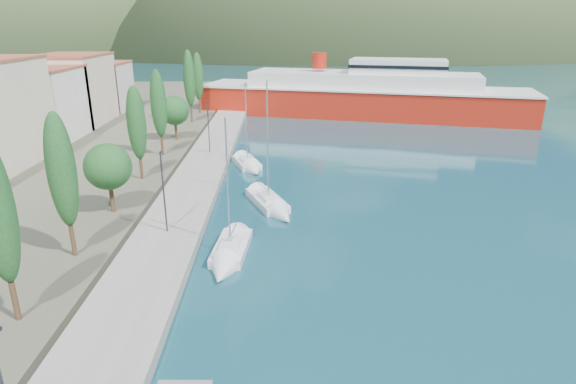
{
  "coord_description": "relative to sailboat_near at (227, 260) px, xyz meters",
  "views": [
    {
      "loc": [
        -0.55,
        -19.78,
        15.45
      ],
      "look_at": [
        0.0,
        14.0,
        3.5
      ],
      "focal_mm": 30.0,
      "sensor_mm": 36.0,
      "label": 1
    }
  ],
  "objects": [
    {
      "name": "tree_row",
      "position": [
        -10.16,
        22.27,
        5.55
      ],
      "size": [
        3.78,
        62.86,
        10.92
      ],
      "color": "#47301E",
      "rests_on": "land_strip"
    },
    {
      "name": "sailboat_far",
      "position": [
        0.36,
        22.13,
        0.0
      ],
      "size": [
        4.32,
        7.29,
        10.22
      ],
      "color": "silver",
      "rests_on": "ground"
    },
    {
      "name": "ferry",
      "position": [
        18.16,
        54.77,
        3.1
      ],
      "size": [
        57.16,
        26.38,
        11.13
      ],
      "color": "#B11F0F",
      "rests_on": "ground"
    },
    {
      "name": "sailboat_mid",
      "position": [
        3.18,
        9.53,
        0.0
      ],
      "size": [
        5.03,
        8.44,
        11.83
      ],
      "color": "silver",
      "rests_on": "ground"
    },
    {
      "name": "quay",
      "position": [
        -4.78,
        16.66,
        0.11
      ],
      "size": [
        5.0,
        88.0,
        0.8
      ],
      "primitive_type": "cube",
      "color": "gray",
      "rests_on": "ground"
    },
    {
      "name": "ground",
      "position": [
        4.22,
        110.66,
        -0.29
      ],
      "size": [
        1400.0,
        1400.0,
        0.0
      ],
      "primitive_type": "plane",
      "color": "#174854"
    },
    {
      "name": "lamp_posts",
      "position": [
        -4.78,
        4.46,
        3.79
      ],
      "size": [
        0.15,
        44.66,
        6.06
      ],
      "color": "#2D2D33",
      "rests_on": "quay"
    },
    {
      "name": "town_buildings",
      "position": [
        -27.78,
        27.57,
        5.28
      ],
      "size": [
        9.2,
        69.2,
        11.3
      ],
      "color": "beige",
      "rests_on": "land_strip"
    },
    {
      "name": "sailboat_near",
      "position": [
        0.0,
        0.0,
        0.0
      ],
      "size": [
        2.88,
        7.53,
        10.57
      ],
      "color": "silver",
      "rests_on": "ground"
    }
  ]
}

